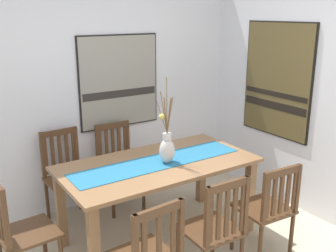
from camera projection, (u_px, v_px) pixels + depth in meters
wall_back at (87, 84)px, 4.22m from camera, size 6.40×0.12×2.70m
dining_table at (158, 174)px, 3.62m from camera, size 1.78×0.92×0.78m
table_runner at (158, 162)px, 3.59m from camera, size 1.64×0.36×0.01m
centerpiece_vase at (167, 147)px, 3.53m from camera, size 0.15×0.30×0.77m
chair_0 at (66, 174)px, 4.01m from camera, size 0.44×0.44×0.95m
chair_2 at (215, 229)px, 3.02m from camera, size 0.43×0.43×0.94m
chair_3 at (268, 208)px, 3.36m from camera, size 0.45×0.45×0.90m
chair_4 at (118, 164)px, 4.31m from camera, size 0.44×0.44×0.93m
chair_5 at (19, 231)px, 2.99m from camera, size 0.45×0.45×0.95m
painting_on_back_wall at (119, 82)px, 4.35m from camera, size 0.95×0.05×1.02m
painting_on_side_wall at (277, 80)px, 4.32m from camera, size 0.05×0.93×1.26m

